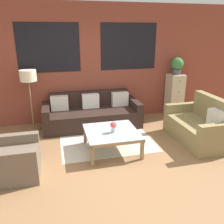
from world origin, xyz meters
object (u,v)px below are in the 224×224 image
coffee_table (112,134)px  potted_plant (177,65)px  floor_lamp (28,79)px  couch_dark (92,114)px  drawer_cabinet (174,95)px  flower_vase (113,126)px  armchair_corner (10,160)px  settee_vintage (199,127)px

coffee_table → potted_plant: (2.10, 1.56, 0.99)m
potted_plant → coffee_table: bearing=-143.4°
floor_lamp → potted_plant: size_ratio=3.22×
couch_dark → drawer_cabinet: bearing=5.3°
coffee_table → floor_lamp: 2.23m
potted_plant → flower_vase: size_ratio=2.08×
floor_lamp → potted_plant: bearing=2.0°
armchair_corner → flower_vase: (1.75, 0.33, 0.25)m
coffee_table → drawer_cabinet: drawer_cabinet is taller
settee_vintage → drawer_cabinet: drawer_cabinet is taller
potted_plant → flower_vase: 2.76m
settee_vintage → armchair_corner: 3.60m
floor_lamp → flower_vase: floor_lamp is taller
couch_dark → floor_lamp: floor_lamp is taller
drawer_cabinet → couch_dark: bearing=-174.7°
couch_dark → drawer_cabinet: (2.25, 0.21, 0.27)m
armchair_corner → coffee_table: (1.73, 0.40, 0.08)m
settee_vintage → armchair_corner: size_ratio=1.69×
settee_vintage → armchair_corner: bearing=-173.8°
couch_dark → flower_vase: couch_dark is taller
couch_dark → armchair_corner: armchair_corner is taller
settee_vintage → potted_plant: 1.89m
settee_vintage → armchair_corner: (-3.58, -0.39, -0.03)m
floor_lamp → drawer_cabinet: size_ratio=1.25×
floor_lamp → flower_vase: 2.23m
couch_dark → settee_vintage: 2.42m
drawer_cabinet → flower_vase: bearing=-142.0°
armchair_corner → floor_lamp: bearing=82.8°
couch_dark → coffee_table: size_ratio=2.33×
potted_plant → flower_vase: potted_plant is taller
armchair_corner → flower_vase: bearing=10.7°
settee_vintage → coffee_table: (-1.86, 0.01, 0.04)m
couch_dark → flower_vase: 1.45m
couch_dark → floor_lamp: size_ratio=1.63×
settee_vintage → flower_vase: 1.85m
settee_vintage → floor_lamp: (-3.35, 1.44, 0.87)m
armchair_corner → potted_plant: potted_plant is taller
drawer_cabinet → coffee_table: bearing=-143.4°
potted_plant → flower_vase: bearing=-142.0°
settee_vintage → couch_dark: bearing=145.9°
armchair_corner → potted_plant: size_ratio=1.96×
settee_vintage → drawer_cabinet: size_ratio=1.29×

